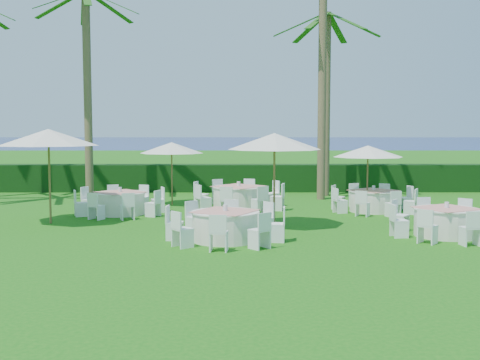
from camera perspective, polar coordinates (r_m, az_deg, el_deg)
The scene contains 15 objects.
ground at distance 14.97m, azimuth -0.28°, elevation -5.94°, with size 120.00×120.00×0.00m, color #125E10.
hedge at distance 26.80m, azimuth -0.24°, elevation 0.20°, with size 34.00×1.00×1.20m, color black.
ocean at distance 116.74m, azimuth -0.20°, elevation 3.61°, with size 260.00×260.00×0.00m, color #080F50.
banquet_table_b at distance 15.13m, azimuth -1.41°, elevation -4.30°, with size 3.01×3.01×0.91m.
banquet_table_c at distance 16.66m, azimuth 18.97°, elevation -3.73°, with size 2.97×2.97×0.90m.
banquet_table_d at distance 20.11m, azimuth -11.30°, elevation -2.11°, with size 2.85×2.85×0.89m.
banquet_table_e at distance 20.98m, azimuth -0.13°, elevation -1.62°, with size 3.19×3.19×0.97m.
banquet_table_f at distance 20.85m, azimuth 12.53°, elevation -1.89°, with size 2.86×2.86×0.88m.
umbrella_a at distance 18.53m, azimuth -17.71°, elevation 3.87°, with size 2.96×2.96×2.80m.
umbrella_b at distance 16.98m, azimuth 3.29°, elevation 3.67°, with size 2.63×2.63×2.69m.
umbrella_c at distance 22.03m, azimuth -6.50°, elevation 3.05°, with size 2.31×2.31×2.31m.
umbrella_d at distance 20.67m, azimuth 12.04°, elevation 2.67°, with size 2.37×2.37×2.24m.
palm_b at distance 24.93m, azimuth -14.27°, elevation 8.78°, with size 4.34×4.30×8.21m.
palm_c at distance 24.19m, azimuth 7.85°, elevation 13.63°, with size 4.17×4.40×12.00m.
palm_d at distance 25.27m, azimuth 8.20°, elevation 8.05°, with size 4.40×4.01×7.54m.
Camera 1 is at (0.02, -14.70, 2.84)m, focal length 45.00 mm.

